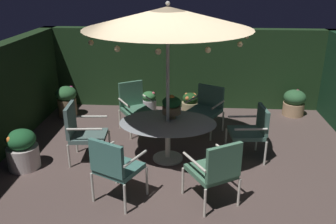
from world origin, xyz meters
TOP-DOWN VIEW (x-y plane):
  - ground_plane at (0.00, 0.00)m, footprint 6.82×6.48m
  - hedge_backdrop_rear at (0.00, 3.09)m, footprint 6.82×0.30m
  - patio_dining_table at (-0.25, 0.32)m, footprint 1.64×1.22m
  - patio_umbrella at (-0.25, 0.32)m, footprint 2.60×2.60m
  - centerpiece_planter at (-0.20, 0.49)m, footprint 0.32×0.32m
  - patio_chair_north at (-0.89, -0.96)m, footprint 0.78×0.76m
  - patio_chair_northeast at (0.48, -0.93)m, footprint 0.81×0.83m
  - patio_chair_east at (1.18, 0.47)m, footprint 0.65×0.64m
  - patio_chair_southeast at (0.45, 1.58)m, footprint 0.82×0.81m
  - patio_chair_south at (-1.02, 1.56)m, footprint 0.80×0.82m
  - patio_chair_southwest at (-1.70, 0.20)m, footprint 0.67×0.63m
  - potted_plant_right_far at (-2.61, -0.13)m, footprint 0.51×0.51m
  - potted_plant_back_right at (-2.66, 2.19)m, footprint 0.46×0.46m
  - potted_plant_right_near at (2.47, 2.61)m, footprint 0.49×0.49m
  - potted_plant_front_corner at (-0.83, 2.40)m, footprint 0.33×0.33m
  - potted_plant_left_near at (0.11, 2.54)m, footprint 0.38×0.38m

SIDE VIEW (x-z plane):
  - ground_plane at x=0.00m, z-range -0.02..0.00m
  - potted_plant_left_near at x=0.11m, z-range 0.00..0.49m
  - potted_plant_front_corner at x=-0.83m, z-range 0.00..0.55m
  - potted_plant_right_near at x=2.47m, z-range 0.01..0.60m
  - potted_plant_right_far at x=-2.61m, z-range -0.01..0.67m
  - potted_plant_back_right at x=-2.66m, z-range 0.03..0.72m
  - patio_chair_southeast at x=0.45m, z-range 0.08..1.00m
  - patio_chair_south at x=-1.02m, z-range 0.06..1.04m
  - patio_chair_east at x=1.18m, z-range 0.08..1.02m
  - patio_chair_northeast at x=0.48m, z-range 0.07..1.05m
  - patio_chair_southwest at x=-1.70m, z-range 0.06..1.07m
  - patio_chair_north at x=-0.89m, z-range 0.09..1.08m
  - patio_dining_table at x=-0.25m, z-range 0.23..0.94m
  - hedge_backdrop_rear at x=0.00m, z-range 0.00..1.87m
  - centerpiece_planter at x=-0.20m, z-range 0.72..1.14m
  - patio_umbrella at x=-0.25m, z-range 1.08..3.72m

